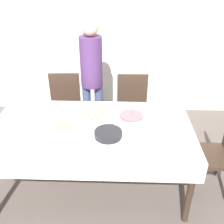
{
  "coord_description": "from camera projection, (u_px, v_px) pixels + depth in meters",
  "views": [
    {
      "loc": [
        0.29,
        -2.19,
        2.19
      ],
      "look_at": [
        0.21,
        0.08,
        0.89
      ],
      "focal_mm": 42.0,
      "sensor_mm": 36.0,
      "label": 1
    }
  ],
  "objects": [
    {
      "name": "birthday_cake",
      "position": [
        131.0,
        119.0,
        2.64
      ],
      "size": [
        0.24,
        0.24,
        0.18
      ],
      "color": "silver",
      "rests_on": "dining_table"
    },
    {
      "name": "fork_pile",
      "position": [
        65.0,
        134.0,
        2.49
      ],
      "size": [
        0.17,
        0.06,
        0.02
      ],
      "color": "silver",
      "rests_on": "dining_table"
    },
    {
      "name": "napkin_pile",
      "position": [
        64.0,
        127.0,
        2.6
      ],
      "size": [
        0.15,
        0.15,
        0.01
      ],
      "color": "#E0D166",
      "rests_on": "dining_table"
    },
    {
      "name": "plate_stack_dessert",
      "position": [
        105.0,
        121.0,
        2.66
      ],
      "size": [
        0.19,
        0.19,
        0.05
      ],
      "color": "silver",
      "rests_on": "dining_table"
    },
    {
      "name": "ground_plane",
      "position": [
        94.0,
        183.0,
        3.0
      ],
      "size": [
        12.0,
        12.0,
        0.0
      ],
      "primitive_type": "plane",
      "color": "#564C47"
    },
    {
      "name": "plate_stack_main",
      "position": [
        108.0,
        134.0,
        2.45
      ],
      "size": [
        0.26,
        0.26,
        0.06
      ],
      "color": "black",
      "rests_on": "dining_table"
    },
    {
      "name": "dining_chair_far_right",
      "position": [
        132.0,
        108.0,
        3.47
      ],
      "size": [
        0.43,
        0.43,
        0.95
      ],
      "color": "#38281E",
      "rests_on": "ground_plane"
    },
    {
      "name": "dining_chair_far_left",
      "position": [
        65.0,
        107.0,
        3.5
      ],
      "size": [
        0.44,
        0.44,
        0.95
      ],
      "color": "#38281E",
      "rests_on": "ground_plane"
    },
    {
      "name": "champagne_tray",
      "position": [
        93.0,
        113.0,
        2.66
      ],
      "size": [
        0.31,
        0.31,
        0.18
      ],
      "color": "silver",
      "rests_on": "dining_table"
    },
    {
      "name": "cake_knife",
      "position": [
        134.0,
        136.0,
        2.46
      ],
      "size": [
        0.3,
        0.08,
        0.0
      ],
      "color": "silver",
      "rests_on": "dining_table"
    },
    {
      "name": "wall_back",
      "position": [
        102.0,
        28.0,
        3.89
      ],
      "size": [
        8.0,
        0.05,
        2.7
      ],
      "color": "silver",
      "rests_on": "ground_plane"
    },
    {
      "name": "dining_table",
      "position": [
        92.0,
        134.0,
        2.67
      ],
      "size": [
        2.02,
        1.08,
        0.77
      ],
      "color": "white",
      "rests_on": "ground_plane"
    },
    {
      "name": "dining_chair_right_end",
      "position": [
        220.0,
        149.0,
        2.7
      ],
      "size": [
        0.42,
        0.42,
        0.95
      ],
      "color": "#38281E",
      "rests_on": "ground_plane"
    },
    {
      "name": "person_standing",
      "position": [
        92.0,
        71.0,
        3.33
      ],
      "size": [
        0.28,
        0.28,
        1.65
      ],
      "color": "#3F4C72",
      "rests_on": "ground_plane"
    }
  ]
}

